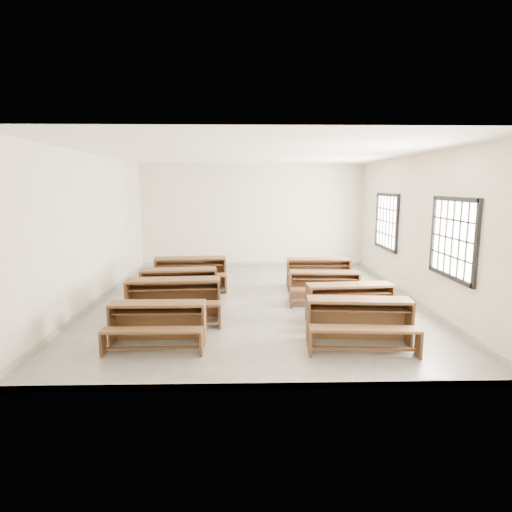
{
  "coord_description": "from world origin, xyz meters",
  "views": [
    {
      "loc": [
        -0.24,
        -9.24,
        2.52
      ],
      "look_at": [
        0.0,
        0.0,
        1.0
      ],
      "focal_mm": 30.0,
      "sensor_mm": 36.0,
      "label": 1
    }
  ],
  "objects_px": {
    "desk_set_1": "(174,297)",
    "desk_set_4": "(359,318)",
    "desk_set_7": "(318,270)",
    "desk_set_3": "(191,271)",
    "desk_set_2": "(179,283)",
    "desk_set_6": "(324,284)",
    "desk_set_0": "(157,320)",
    "desk_set_5": "(350,300)"
  },
  "relations": [
    {
      "from": "desk_set_5",
      "to": "desk_set_6",
      "type": "bearing_deg",
      "value": 94.83
    },
    {
      "from": "desk_set_1",
      "to": "desk_set_3",
      "type": "bearing_deg",
      "value": 85.94
    },
    {
      "from": "desk_set_2",
      "to": "desk_set_3",
      "type": "xyz_separation_m",
      "value": [
        0.1,
        1.24,
        0.02
      ]
    },
    {
      "from": "desk_set_2",
      "to": "desk_set_5",
      "type": "xyz_separation_m",
      "value": [
        3.4,
        -1.45,
        -0.01
      ]
    },
    {
      "from": "desk_set_0",
      "to": "desk_set_3",
      "type": "distance_m",
      "value": 3.75
    },
    {
      "from": "desk_set_4",
      "to": "desk_set_7",
      "type": "distance_m",
      "value": 4.01
    },
    {
      "from": "desk_set_5",
      "to": "desk_set_3",
      "type": "bearing_deg",
      "value": 136.24
    },
    {
      "from": "desk_set_2",
      "to": "desk_set_6",
      "type": "distance_m",
      "value": 3.17
    },
    {
      "from": "desk_set_0",
      "to": "desk_set_6",
      "type": "xyz_separation_m",
      "value": [
        3.13,
        2.44,
        -0.0
      ]
    },
    {
      "from": "desk_set_1",
      "to": "desk_set_7",
      "type": "bearing_deg",
      "value": 35.97
    },
    {
      "from": "desk_set_0",
      "to": "desk_set_7",
      "type": "bearing_deg",
      "value": 50.43
    },
    {
      "from": "desk_set_3",
      "to": "desk_set_7",
      "type": "xyz_separation_m",
      "value": [
        3.19,
        0.17,
        -0.04
      ]
    },
    {
      "from": "desk_set_0",
      "to": "desk_set_2",
      "type": "xyz_separation_m",
      "value": [
        -0.04,
        2.51,
        0.03
      ]
    },
    {
      "from": "desk_set_0",
      "to": "desk_set_7",
      "type": "relative_size",
      "value": 0.94
    },
    {
      "from": "desk_set_5",
      "to": "desk_set_7",
      "type": "height_order",
      "value": "desk_set_5"
    },
    {
      "from": "desk_set_1",
      "to": "desk_set_7",
      "type": "height_order",
      "value": "desk_set_1"
    },
    {
      "from": "desk_set_7",
      "to": "desk_set_5",
      "type": "bearing_deg",
      "value": -85.53
    },
    {
      "from": "desk_set_3",
      "to": "desk_set_5",
      "type": "relative_size",
      "value": 1.09
    },
    {
      "from": "desk_set_6",
      "to": "desk_set_5",
      "type": "bearing_deg",
      "value": -76.8
    },
    {
      "from": "desk_set_1",
      "to": "desk_set_2",
      "type": "distance_m",
      "value": 1.26
    },
    {
      "from": "desk_set_1",
      "to": "desk_set_5",
      "type": "height_order",
      "value": "desk_set_1"
    },
    {
      "from": "desk_set_3",
      "to": "desk_set_6",
      "type": "relative_size",
      "value": 1.15
    },
    {
      "from": "desk_set_0",
      "to": "desk_set_5",
      "type": "distance_m",
      "value": 3.52
    },
    {
      "from": "desk_set_1",
      "to": "desk_set_7",
      "type": "relative_size",
      "value": 1.13
    },
    {
      "from": "desk_set_5",
      "to": "desk_set_7",
      "type": "distance_m",
      "value": 2.87
    },
    {
      "from": "desk_set_0",
      "to": "desk_set_7",
      "type": "height_order",
      "value": "desk_set_7"
    },
    {
      "from": "desk_set_2",
      "to": "desk_set_6",
      "type": "xyz_separation_m",
      "value": [
        3.17,
        -0.06,
        -0.03
      ]
    },
    {
      "from": "desk_set_6",
      "to": "desk_set_7",
      "type": "distance_m",
      "value": 1.49
    },
    {
      "from": "desk_set_3",
      "to": "desk_set_4",
      "type": "distance_m",
      "value": 4.97
    },
    {
      "from": "desk_set_1",
      "to": "desk_set_4",
      "type": "xyz_separation_m",
      "value": [
        3.17,
        -1.33,
        -0.03
      ]
    },
    {
      "from": "desk_set_1",
      "to": "desk_set_6",
      "type": "bearing_deg",
      "value": 17.25
    },
    {
      "from": "desk_set_0",
      "to": "desk_set_6",
      "type": "distance_m",
      "value": 3.97
    },
    {
      "from": "desk_set_0",
      "to": "desk_set_4",
      "type": "xyz_separation_m",
      "value": [
        3.22,
        -0.08,
        0.04
      ]
    },
    {
      "from": "desk_set_7",
      "to": "desk_set_4",
      "type": "bearing_deg",
      "value": -88.11
    },
    {
      "from": "desk_set_2",
      "to": "desk_set_7",
      "type": "bearing_deg",
      "value": 16.83
    },
    {
      "from": "desk_set_6",
      "to": "desk_set_4",
      "type": "bearing_deg",
      "value": -84.07
    },
    {
      "from": "desk_set_6",
      "to": "desk_set_0",
      "type": "bearing_deg",
      "value": -138.17
    },
    {
      "from": "desk_set_1",
      "to": "desk_set_7",
      "type": "xyz_separation_m",
      "value": [
        3.2,
        2.67,
        -0.05
      ]
    },
    {
      "from": "desk_set_2",
      "to": "desk_set_3",
      "type": "relative_size",
      "value": 0.96
    },
    {
      "from": "desk_set_4",
      "to": "desk_set_6",
      "type": "xyz_separation_m",
      "value": [
        -0.09,
        2.53,
        -0.04
      ]
    },
    {
      "from": "desk_set_4",
      "to": "desk_set_5",
      "type": "distance_m",
      "value": 1.14
    },
    {
      "from": "desk_set_0",
      "to": "desk_set_5",
      "type": "xyz_separation_m",
      "value": [
        3.36,
        1.05,
        0.02
      ]
    }
  ]
}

